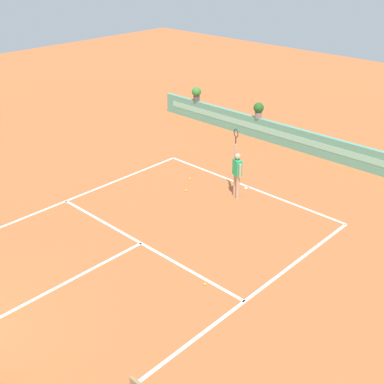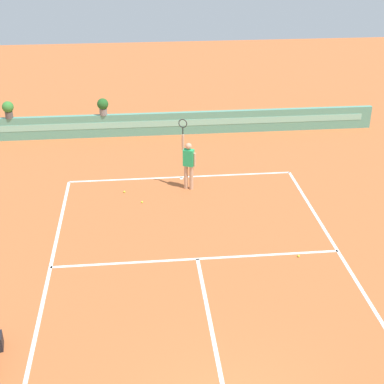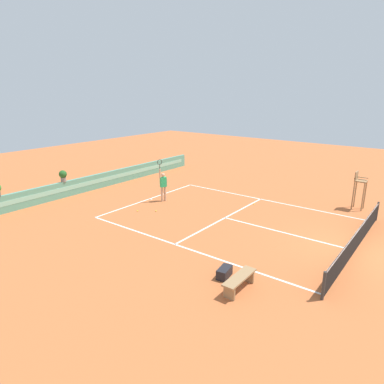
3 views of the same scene
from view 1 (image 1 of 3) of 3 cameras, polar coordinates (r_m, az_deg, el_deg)
name	(u,v)px [view 1 (image 1 of 3)]	position (r m, az deg, el deg)	size (l,w,h in m)	color
ground_plane	(131,248)	(15.72, -6.89, -6.36)	(60.00, 60.00, 0.00)	#BC6033
court_lines	(149,239)	(16.10, -4.94, -5.35)	(8.32, 11.94, 0.01)	white
back_wall_barrier	(312,144)	(22.73, 13.44, 5.37)	(18.00, 0.21, 1.00)	#599E84
tennis_player	(237,171)	(18.19, 5.13, 2.38)	(0.58, 0.34, 2.58)	tan
tennis_ball_near_baseline	(190,179)	(19.90, -0.26, 1.52)	(0.07, 0.07, 0.07)	#CCE033
tennis_ball_mid_court	(205,284)	(14.09, 1.49, -10.39)	(0.07, 0.07, 0.07)	#CCE033
tennis_ball_by_sideline	(186,190)	(18.99, -0.69, 0.19)	(0.07, 0.07, 0.07)	#CCE033
potted_plant_left	(259,109)	(23.94, 7.55, 9.29)	(0.48, 0.48, 0.72)	gray
potted_plant_far_left	(196,93)	(26.34, 0.51, 11.16)	(0.48, 0.48, 0.72)	#514C47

